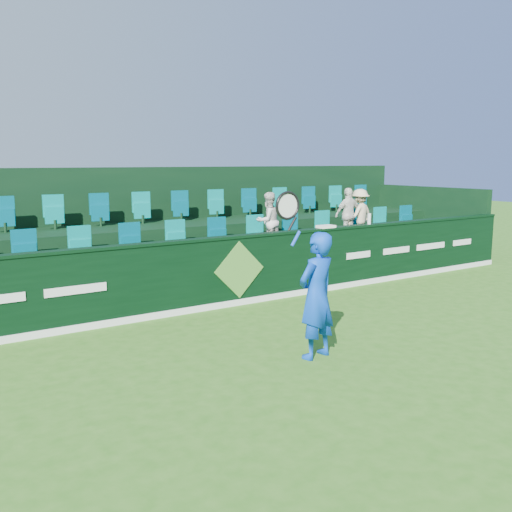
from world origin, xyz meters
TOP-DOWN VIEW (x-y plane):
  - ground at (0.00, 0.00)m, footprint 60.00×60.00m
  - sponsor_hoarding at (0.00, 4.00)m, footprint 16.00×0.25m
  - stand_tier_front at (0.00, 5.10)m, footprint 16.00×2.00m
  - stand_tier_back at (0.00, 7.00)m, footprint 16.00×1.80m
  - stand_rear at (0.00, 7.44)m, footprint 16.00×4.10m
  - seat_row_front at (0.00, 5.50)m, footprint 13.50×0.50m
  - seat_row_back at (0.00, 7.30)m, footprint 13.50×0.50m
  - tennis_player at (-0.65, 0.81)m, footprint 1.22×0.55m
  - spectator_left at (1.53, 5.12)m, footprint 0.64×0.51m
  - spectator_middle at (3.91, 5.12)m, footprint 0.79×0.39m
  - spectator_right at (4.28, 5.12)m, footprint 0.90×0.63m
  - towel at (2.24, 4.00)m, footprint 0.37×0.24m
  - drinks_bottle at (3.50, 4.00)m, footprint 0.08×0.08m

SIDE VIEW (x-z plane):
  - ground at x=0.00m, z-range 0.00..0.00m
  - stand_tier_front at x=0.00m, z-range 0.00..0.80m
  - stand_tier_back at x=0.00m, z-range 0.00..1.30m
  - sponsor_hoarding at x=0.00m, z-range 0.00..1.35m
  - tennis_player at x=-0.65m, z-range -0.31..2.13m
  - seat_row_front at x=0.00m, z-range 0.80..1.40m
  - stand_rear at x=0.00m, z-range -0.08..2.52m
  - towel at x=2.24m, z-range 1.35..1.41m
  - spectator_right at x=4.28m, z-range 0.80..2.07m
  - spectator_left at x=1.53m, z-range 0.80..2.07m
  - spectator_middle at x=3.91m, z-range 0.80..2.11m
  - drinks_bottle at x=3.50m, z-range 1.35..1.59m
  - seat_row_back at x=0.00m, z-range 1.30..1.90m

